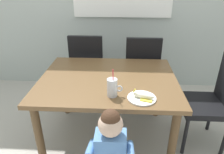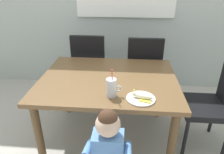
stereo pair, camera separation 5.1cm
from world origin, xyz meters
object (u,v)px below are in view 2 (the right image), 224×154
at_px(dining_chair_left, 90,64).
at_px(dining_chair_far, 215,99).
at_px(dining_chair_right, 144,68).
at_px(milk_cup, 111,88).
at_px(snack_plate, 141,99).
at_px(toddler_standing, 108,147).
at_px(peeled_banana, 143,96).
at_px(dining_table, 109,86).

height_order(dining_chair_left, dining_chair_far, same).
relative_size(dining_chair_right, dining_chair_far, 1.00).
distance_m(dining_chair_right, dining_chair_far, 0.96).
distance_m(dining_chair_far, milk_cup, 1.05).
bearing_deg(dining_chair_far, snack_plate, -64.26).
bearing_deg(dining_chair_right, toddler_standing, 77.18).
xyz_separation_m(dining_chair_left, toddler_standing, (0.39, -1.44, -0.02)).
height_order(dining_chair_left, dining_chair_right, same).
height_order(milk_cup, snack_plate, milk_cup).
relative_size(snack_plate, peeled_banana, 1.31).
relative_size(dining_chair_right, milk_cup, 3.83).
distance_m(toddler_standing, peeled_banana, 0.46).
bearing_deg(toddler_standing, milk_cup, 91.22).
bearing_deg(dining_chair_left, snack_plate, 119.03).
bearing_deg(dining_chair_right, dining_chair_far, 132.42).
xyz_separation_m(dining_chair_right, peeled_banana, (-0.07, -1.07, 0.22)).
relative_size(milk_cup, snack_plate, 1.09).
distance_m(dining_chair_left, peeled_banana, 1.31).
relative_size(dining_chair_right, toddler_standing, 1.15).
distance_m(toddler_standing, milk_cup, 0.45).
bearing_deg(dining_chair_left, dining_chair_far, 150.71).
bearing_deg(toddler_standing, peeled_banana, 52.77).
height_order(toddler_standing, peeled_banana, toddler_standing).
relative_size(dining_chair_far, toddler_standing, 1.15).
distance_m(dining_chair_left, dining_chair_right, 0.71).
relative_size(dining_table, dining_chair_far, 1.36).
xyz_separation_m(dining_chair_far, snack_plate, (-0.74, -0.35, 0.19)).
distance_m(dining_chair_far, snack_plate, 0.84).
height_order(milk_cup, peeled_banana, milk_cup).
height_order(dining_chair_left, peeled_banana, dining_chair_left).
distance_m(dining_table, toddler_standing, 0.70).
bearing_deg(milk_cup, snack_plate, -8.32).
bearing_deg(milk_cup, toddler_standing, -88.78).
height_order(dining_chair_right, snack_plate, dining_chair_right).
relative_size(dining_chair_far, peeled_banana, 5.47).
distance_m(dining_chair_right, peeled_banana, 1.10).
bearing_deg(toddler_standing, dining_chair_far, 35.25).
relative_size(dining_table, peeled_banana, 7.42).
bearing_deg(peeled_banana, snack_plate, 146.49).
bearing_deg(dining_table, peeled_banana, -50.21).
xyz_separation_m(milk_cup, snack_plate, (0.24, -0.03, -0.06)).
height_order(dining_table, dining_chair_far, dining_chair_far).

